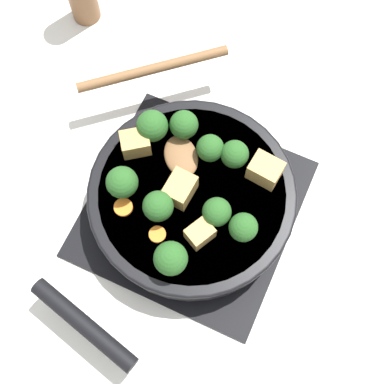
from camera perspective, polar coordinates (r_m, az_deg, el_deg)
ground_plane at (r=0.84m, az=-0.00°, el=-1.79°), size 2.40×2.40×0.00m
front_burner_grate at (r=0.83m, az=-0.00°, el=-1.52°), size 0.31×0.31×0.03m
skillet_pan at (r=0.79m, az=-0.13°, el=-0.69°), size 0.31×0.41×0.05m
wooden_spoon at (r=0.82m, az=-2.95°, el=9.29°), size 0.24×0.24×0.02m
tofu_cube_center_large at (r=0.78m, az=-6.05°, el=5.21°), size 0.05×0.05×0.03m
tofu_cube_near_handle at (r=0.73m, az=0.84°, el=-4.45°), size 0.04×0.04×0.03m
tofu_cube_east_chunk at (r=0.77m, az=7.82°, el=2.32°), size 0.05×0.04×0.04m
tofu_cube_west_chunk at (r=0.75m, az=-1.29°, el=0.33°), size 0.04×0.05×0.04m
broccoli_floret_near_spoon at (r=0.75m, az=-7.47°, el=1.02°), size 0.05×0.05×0.05m
broccoli_floret_center_top at (r=0.73m, az=5.49°, el=-3.78°), size 0.04×0.04×0.05m
broccoli_floret_east_rim at (r=0.76m, az=4.57°, el=4.02°), size 0.04×0.04×0.05m
broccoli_floret_west_rim at (r=0.73m, az=-3.64°, el=-1.53°), size 0.04×0.04×0.05m
broccoli_floret_north_edge at (r=0.73m, az=2.66°, el=-2.14°), size 0.04×0.04×0.05m
broccoli_floret_south_cluster at (r=0.78m, az=-4.27°, el=7.03°), size 0.05×0.05×0.05m
broccoli_floret_mid_floret at (r=0.78m, az=-0.87°, el=7.18°), size 0.04×0.04×0.05m
broccoli_floret_small_inner at (r=0.77m, az=1.88°, el=4.71°), size 0.04×0.04×0.05m
broccoli_floret_tall_stem at (r=0.71m, az=-2.29°, el=-7.10°), size 0.05×0.05×0.05m
carrot_slice_orange_thin at (r=0.75m, az=-3.71°, el=-4.54°), size 0.02×0.02×0.01m
carrot_slice_near_center at (r=0.76m, az=-7.34°, el=-1.63°), size 0.03×0.03×0.01m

